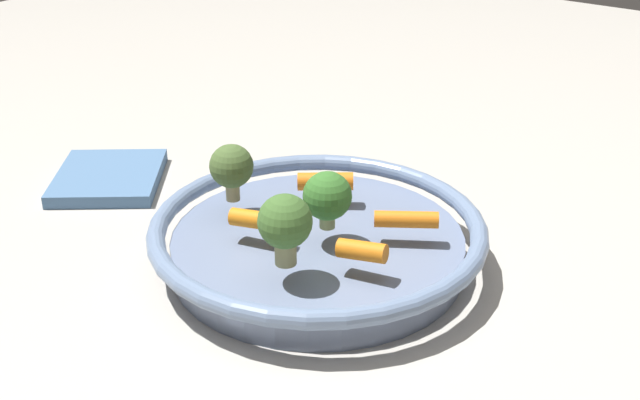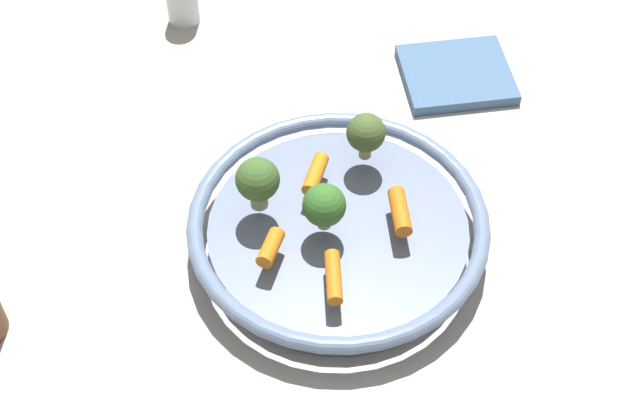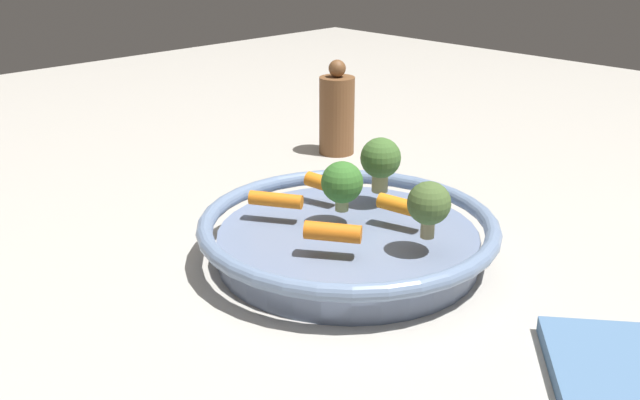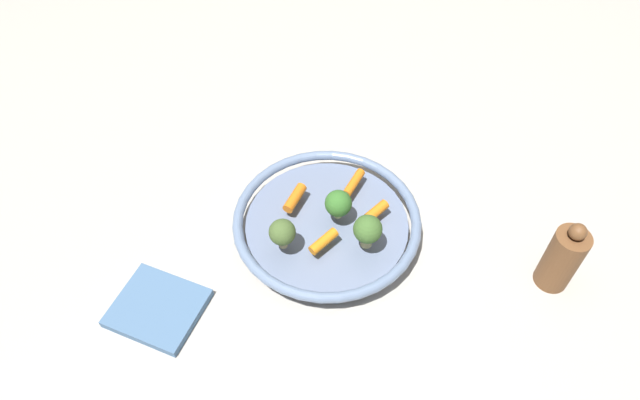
# 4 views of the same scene
# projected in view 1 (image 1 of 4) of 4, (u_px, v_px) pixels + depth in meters

# --- Properties ---
(ground_plane) EXTENTS (2.36, 2.36, 0.00)m
(ground_plane) POSITION_uv_depth(u_px,v_px,m) (318.00, 264.00, 0.74)
(ground_plane) COLOR #B7B2A8
(serving_bowl) EXTENTS (0.30, 0.30, 0.05)m
(serving_bowl) POSITION_uv_depth(u_px,v_px,m) (318.00, 240.00, 0.73)
(serving_bowl) COLOR slate
(serving_bowl) RESTS_ON ground_plane
(baby_carrot_left) EXTENTS (0.04, 0.05, 0.02)m
(baby_carrot_left) POSITION_uv_depth(u_px,v_px,m) (325.00, 181.00, 0.77)
(baby_carrot_left) COLOR orange
(baby_carrot_left) RESTS_ON serving_bowl
(baby_carrot_near_rim) EXTENTS (0.03, 0.05, 0.02)m
(baby_carrot_near_rim) POSITION_uv_depth(u_px,v_px,m) (258.00, 220.00, 0.70)
(baby_carrot_near_rim) COLOR orange
(baby_carrot_near_rim) RESTS_ON serving_bowl
(baby_carrot_back) EXTENTS (0.03, 0.04, 0.02)m
(baby_carrot_back) POSITION_uv_depth(u_px,v_px,m) (362.00, 251.00, 0.65)
(baby_carrot_back) COLOR orange
(baby_carrot_back) RESTS_ON serving_bowl
(baby_carrot_right) EXTENTS (0.04, 0.06, 0.02)m
(baby_carrot_right) POSITION_uv_depth(u_px,v_px,m) (406.00, 219.00, 0.70)
(baby_carrot_right) COLOR orange
(baby_carrot_right) RESTS_ON serving_bowl
(broccoli_floret_small) EXTENTS (0.04, 0.04, 0.06)m
(broccoli_floret_small) POSITION_uv_depth(u_px,v_px,m) (285.00, 223.00, 0.63)
(broccoli_floret_small) COLOR tan
(broccoli_floret_small) RESTS_ON serving_bowl
(broccoli_floret_mid) EXTENTS (0.04, 0.04, 0.05)m
(broccoli_floret_mid) POSITION_uv_depth(u_px,v_px,m) (327.00, 197.00, 0.69)
(broccoli_floret_mid) COLOR #9BA566
(broccoli_floret_mid) RESTS_ON serving_bowl
(broccoli_floret_large) EXTENTS (0.04, 0.04, 0.05)m
(broccoli_floret_large) POSITION_uv_depth(u_px,v_px,m) (232.00, 167.00, 0.73)
(broccoli_floret_large) COLOR tan
(broccoli_floret_large) RESTS_ON serving_bowl
(dish_towel) EXTENTS (0.17, 0.17, 0.01)m
(dish_towel) POSITION_uv_depth(u_px,v_px,m) (111.00, 176.00, 0.89)
(dish_towel) COLOR #4C7099
(dish_towel) RESTS_ON ground_plane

